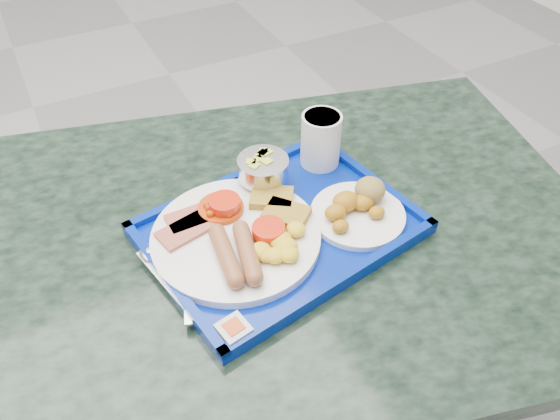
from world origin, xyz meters
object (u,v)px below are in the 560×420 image
(main_plate, at_px, (241,235))
(juice_cup, at_px, (321,138))
(tray, at_px, (280,229))
(bread_plate, at_px, (358,208))
(fruit_bowl, at_px, (263,168))
(table, at_px, (263,298))

(main_plate, distance_m, juice_cup, 0.25)
(main_plate, relative_size, juice_cup, 2.68)
(main_plate, bearing_deg, tray, -0.71)
(bread_plate, height_order, fruit_bowl, fruit_bowl)
(table, height_order, juice_cup, juice_cup)
(tray, height_order, juice_cup, juice_cup)
(juice_cup, bearing_deg, bread_plate, -95.86)
(main_plate, xyz_separation_m, bread_plate, (0.20, -0.03, 0.00))
(table, distance_m, fruit_bowl, 0.26)
(table, bearing_deg, tray, -39.27)
(tray, relative_size, bread_plate, 2.93)
(bread_plate, height_order, juice_cup, juice_cup)
(main_plate, xyz_separation_m, juice_cup, (0.22, 0.12, 0.04))
(table, bearing_deg, juice_cup, 30.04)
(bread_plate, distance_m, fruit_bowl, 0.18)
(table, xyz_separation_m, main_plate, (-0.04, -0.02, 0.22))
(tray, relative_size, main_plate, 1.71)
(bread_plate, bearing_deg, fruit_bowl, 127.99)
(fruit_bowl, bearing_deg, juice_cup, 6.46)
(fruit_bowl, bearing_deg, main_plate, -130.67)
(tray, bearing_deg, table, 140.73)
(table, distance_m, tray, 0.20)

